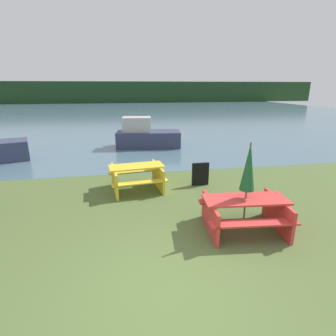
% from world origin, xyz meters
% --- Properties ---
extents(ground_plane, '(60.00, 60.00, 0.00)m').
position_xyz_m(ground_plane, '(0.00, 0.00, 0.00)').
color(ground_plane, '#516633').
extents(water, '(60.00, 50.00, 0.00)m').
position_xyz_m(water, '(0.00, 30.93, -0.00)').
color(water, slate).
rests_on(water, ground_plane).
extents(far_treeline, '(80.00, 1.60, 4.00)m').
position_xyz_m(far_treeline, '(0.00, 50.93, 2.00)').
color(far_treeline, '#1E3D1E').
rests_on(far_treeline, water).
extents(picnic_table_red, '(1.94, 1.54, 0.76)m').
position_xyz_m(picnic_table_red, '(1.92, 1.54, 0.47)').
color(picnic_table_red, red).
rests_on(picnic_table_red, ground_plane).
extents(picnic_table_yellow, '(1.80, 1.57, 0.79)m').
position_xyz_m(picnic_table_yellow, '(-0.30, 4.35, 0.47)').
color(picnic_table_yellow, yellow).
rests_on(picnic_table_yellow, ground_plane).
extents(umbrella_darkgreen, '(0.31, 0.31, 2.00)m').
position_xyz_m(umbrella_darkgreen, '(1.92, 1.54, 1.47)').
color(umbrella_darkgreen, brown).
rests_on(umbrella_darkgreen, ground_plane).
extents(boat, '(3.44, 1.75, 1.58)m').
position_xyz_m(boat, '(0.54, 10.39, 0.59)').
color(boat, '#333856').
rests_on(boat, water).
extents(signboard, '(0.55, 0.08, 0.75)m').
position_xyz_m(signboard, '(1.76, 4.41, 0.38)').
color(signboard, black).
rests_on(signboard, ground_plane).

